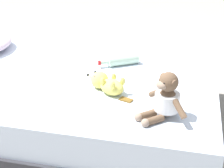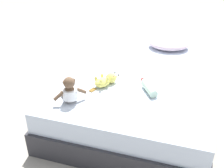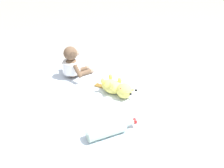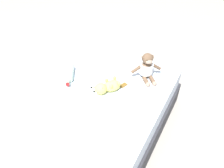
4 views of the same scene
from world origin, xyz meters
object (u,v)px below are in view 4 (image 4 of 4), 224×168
at_px(plush_monkey, 147,68).
at_px(plush_yellow_creature, 107,87).
at_px(bed, 63,123).
at_px(glass_bottle, 69,73).

relative_size(plush_monkey, plush_yellow_creature, 0.85).
distance_m(bed, plush_monkey, 0.87).
bearing_deg(plush_yellow_creature, bed, 54.15).
height_order(plush_yellow_creature, glass_bottle, plush_yellow_creature).
relative_size(plush_yellow_creature, glass_bottle, 1.16).
bearing_deg(plush_monkey, bed, 56.76).
relative_size(plush_monkey, glass_bottle, 0.98).
distance_m(bed, plush_yellow_creature, 0.49).
xyz_separation_m(bed, plush_monkey, (-0.44, -0.68, 0.31)).
bearing_deg(bed, glass_bottle, -64.31).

